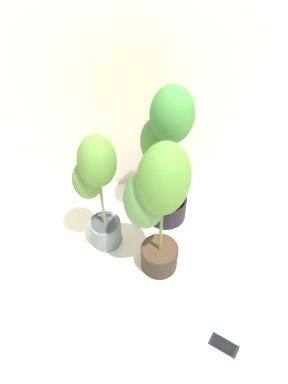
{
  "coord_description": "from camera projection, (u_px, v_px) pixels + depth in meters",
  "views": [
    {
      "loc": [
        -0.23,
        -0.92,
        1.8
      ],
      "look_at": [
        -0.11,
        0.36,
        0.42
      ],
      "focal_mm": 33.04,
      "sensor_mm": 36.0,
      "label": 1
    }
  ],
  "objects": [
    {
      "name": "potted_plant_center",
      "position": [
        157.0,
        202.0,
        1.67
      ],
      "size": [
        0.4,
        0.35,
        0.9
      ],
      "color": "#2C2419",
      "rests_on": "ground"
    },
    {
      "name": "mylar_back_wall",
      "position": [
        156.0,
        43.0,
        1.81
      ],
      "size": [
        3.2,
        0.01,
        2.0
      ],
      "primitive_type": "cube",
      "color": "silver",
      "rests_on": "ground"
    },
    {
      "name": "potted_plant_back_center",
      "position": [
        166.0,
        154.0,
        1.95
      ],
      "size": [
        0.33,
        0.3,
        0.94
      ],
      "color": "black",
      "rests_on": "ground"
    },
    {
      "name": "cell_phone",
      "position": [
        224.0,
        345.0,
        1.75
      ],
      "size": [
        0.16,
        0.14,
        0.01
      ],
      "rotation": [
        0.0,
        0.0,
        0.93
      ],
      "color": "black",
      "rests_on": "ground"
    },
    {
      "name": "potted_plant_back_left",
      "position": [
        98.0,
        188.0,
        1.85
      ],
      "size": [
        0.28,
        0.26,
        0.8
      ],
      "color": "slate",
      "rests_on": "ground"
    },
    {
      "name": "ground_plane",
      "position": [
        169.0,
        290.0,
        1.96
      ],
      "size": [
        8.0,
        8.0,
        0.0
      ],
      "primitive_type": "plane",
      "color": "silver",
      "rests_on": "ground"
    }
  ]
}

